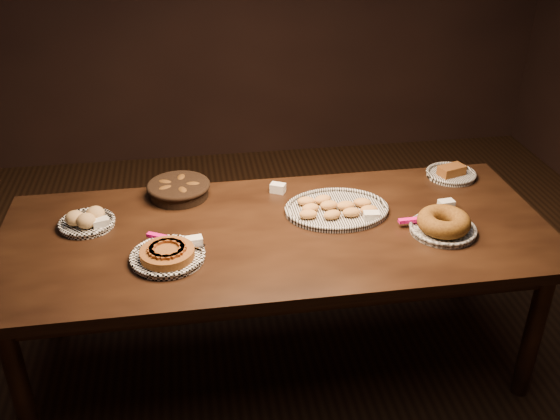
{
  "coord_description": "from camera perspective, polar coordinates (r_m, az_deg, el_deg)",
  "views": [
    {
      "loc": [
        -0.35,
        -2.3,
        2.16
      ],
      "look_at": [
        0.02,
        0.05,
        0.82
      ],
      "focal_mm": 40.0,
      "sensor_mm": 36.0,
      "label": 1
    }
  ],
  "objects": [
    {
      "name": "loaf_plate",
      "position": [
        3.29,
        15.38,
        3.26
      ],
      "size": [
        0.25,
        0.25,
        0.06
      ],
      "rotation": [
        0.0,
        0.0,
        0.31
      ],
      "color": "black",
      "rests_on": "buffet_table"
    },
    {
      "name": "buffet_table",
      "position": [
        2.76,
        -0.25,
        -3.14
      ],
      "size": [
        2.4,
        1.0,
        0.75
      ],
      "color": "black",
      "rests_on": "ground"
    },
    {
      "name": "croissant_basket",
      "position": [
        3.01,
        -9.25,
        1.97
      ],
      "size": [
        0.36,
        0.36,
        0.08
      ],
      "rotation": [
        0.0,
        0.0,
        -0.34
      ],
      "color": "black",
      "rests_on": "buffet_table"
    },
    {
      "name": "ground",
      "position": [
        3.18,
        -0.22,
        -13.47
      ],
      "size": [
        5.0,
        5.0,
        0.0
      ],
      "primitive_type": "plane",
      "color": "black",
      "rests_on": "ground"
    },
    {
      "name": "madeleine_platter",
      "position": [
        2.86,
        5.12,
        0.12
      ],
      "size": [
        0.48,
        0.38,
        0.05
      ],
      "rotation": [
        0.0,
        0.0,
        -0.21
      ],
      "color": "black",
      "rests_on": "buffet_table"
    },
    {
      "name": "bread_roll_plate",
      "position": [
        2.86,
        -17.3,
        -0.93
      ],
      "size": [
        0.25,
        0.25,
        0.08
      ],
      "rotation": [
        0.0,
        0.0,
        0.26
      ],
      "color": "white",
      "rests_on": "buffet_table"
    },
    {
      "name": "bundt_cake_plate",
      "position": [
        2.78,
        14.7,
        -1.26
      ],
      "size": [
        0.32,
        0.29,
        0.09
      ],
      "rotation": [
        0.0,
        0.0,
        0.29
      ],
      "color": "black",
      "rests_on": "buffet_table"
    },
    {
      "name": "apple_tart_plate",
      "position": [
        2.56,
        -10.25,
        -4.04
      ],
      "size": [
        0.31,
        0.32,
        0.06
      ],
      "rotation": [
        0.0,
        0.0,
        0.37
      ],
      "color": "white",
      "rests_on": "buffet_table"
    },
    {
      "name": "tent_cards",
      "position": [
        2.79,
        0.09,
        -0.38
      ],
      "size": [
        1.63,
        0.49,
        0.04
      ],
      "color": "white",
      "rests_on": "buffet_table"
    }
  ]
}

